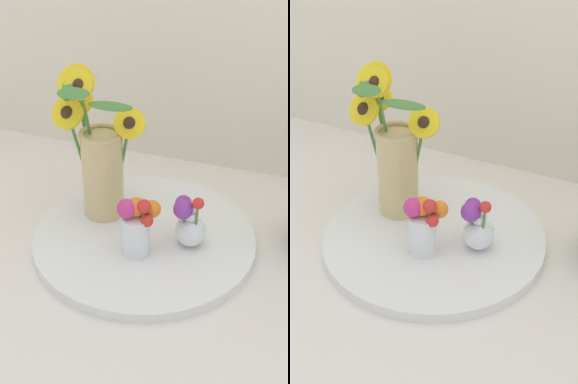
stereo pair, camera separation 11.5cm
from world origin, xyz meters
TOP-DOWN VIEW (x-y plane):
  - ground_plane at (0.00, 0.00)m, footprint 6.00×6.00m
  - serving_tray at (-0.02, 0.03)m, footprint 0.51×0.51m
  - mason_jar_sunflowers at (-0.15, 0.08)m, footprint 0.21×0.19m
  - vase_small_center at (-0.02, -0.04)m, footprint 0.08×0.08m
  - vase_bulb_right at (0.08, 0.03)m, footprint 0.08×0.07m

SIDE VIEW (x-z plane):
  - ground_plane at x=0.00m, z-range 0.00..0.00m
  - serving_tray at x=-0.02m, z-range 0.00..0.02m
  - vase_bulb_right at x=0.08m, z-range 0.01..0.14m
  - vase_small_center at x=-0.02m, z-range 0.03..0.17m
  - mason_jar_sunflowers at x=-0.15m, z-range -0.01..0.35m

